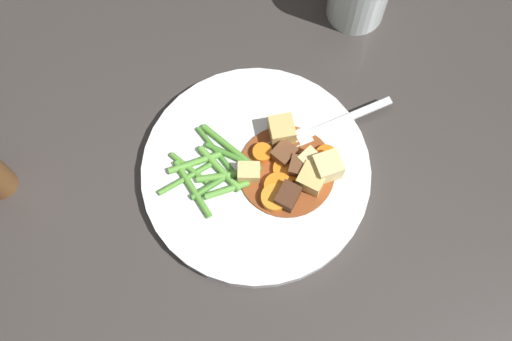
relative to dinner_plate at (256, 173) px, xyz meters
The scene contains 28 objects.
ground_plane 0.01m from the dinner_plate, ahead, with size 3.00×3.00×0.00m, color #383330.
dinner_plate is the anchor object (origin of this frame).
stew_sauce 0.04m from the dinner_plate, ahead, with size 0.12×0.12×0.00m, color brown.
carrot_slice_0 0.03m from the dinner_plate, 70.56° to the left, with size 0.02×0.02×0.01m, color orange.
carrot_slice_1 0.04m from the dinner_plate, 40.17° to the right, with size 0.03×0.03×0.01m, color orange.
carrot_slice_2 0.05m from the dinner_plate, 57.98° to the right, with size 0.03×0.03×0.01m, color orange.
carrot_slice_3 0.09m from the dinner_plate, 12.49° to the left, with size 0.03×0.03×0.01m, color orange.
carrot_slice_4 0.04m from the dinner_plate, ahead, with size 0.03×0.03×0.01m, color orange.
potato_chunk_0 0.06m from the dinner_plate, 57.51° to the left, with size 0.03×0.03×0.03m, color #DBBC6B.
potato_chunk_1 0.02m from the dinner_plate, 142.86° to the right, with size 0.03×0.02×0.02m, color #E5CC7A.
potato_chunk_2 0.07m from the dinner_plate, ahead, with size 0.02×0.02×0.03m, color #EAD68C.
potato_chunk_3 0.07m from the dinner_plate, 11.87° to the right, with size 0.03×0.03×0.03m, color #DBBC6B.
potato_chunk_4 0.09m from the dinner_plate, ahead, with size 0.03×0.03×0.03m, color #EAD68C.
meat_chunk_0 0.06m from the dinner_plate, 43.27° to the right, with size 0.03×0.02×0.02m, color #4C2B19.
meat_chunk_1 0.06m from the dinner_plate, ahead, with size 0.02×0.03×0.02m, color brown.
meat_chunk_2 0.04m from the dinner_plate, 29.12° to the left, with size 0.03×0.02×0.02m, color brown.
green_bean_0 0.08m from the dinner_plate, 160.73° to the right, with size 0.01×0.01×0.08m, color #599E38.
green_bean_1 0.05m from the dinner_plate, 142.12° to the right, with size 0.01×0.01×0.06m, color #66AD42.
green_bean_2 0.04m from the dinner_plate, 166.38° to the right, with size 0.01×0.01×0.07m, color #66AD42.
green_bean_3 0.03m from the dinner_plate, 149.92° to the left, with size 0.01×0.01×0.08m, color #4C8E33.
green_bean_4 0.06m from the dinner_plate, 157.62° to the right, with size 0.01×0.01×0.05m, color #4C8E33.
green_bean_5 0.08m from the dinner_plate, behind, with size 0.01×0.01×0.06m, color #599E38.
green_bean_6 0.05m from the dinner_plate, behind, with size 0.01×0.01×0.07m, color #66AD42.
green_bean_7 0.09m from the dinner_plate, behind, with size 0.01×0.01×0.08m, color #599E38.
green_bean_8 0.08m from the dinner_plate, behind, with size 0.01×0.01×0.07m, color #66AD42.
green_bean_9 0.05m from the dinner_plate, 139.51° to the left, with size 0.01×0.01×0.08m, color #599E38.
green_bean_10 0.06m from the dinner_plate, 154.80° to the left, with size 0.01×0.01×0.08m, color #4C8E33.
fork 0.11m from the dinner_plate, 34.41° to the left, with size 0.17×0.09×0.00m.
Camera 1 is at (0.01, -0.26, 0.77)m, focal length 45.25 mm.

